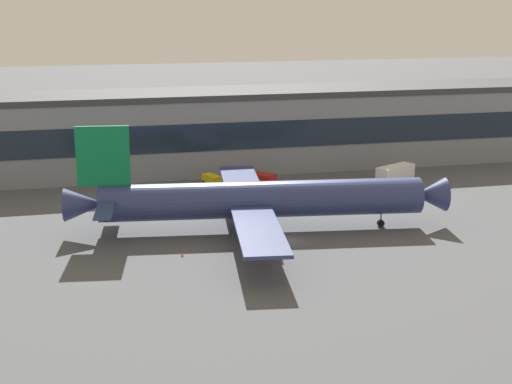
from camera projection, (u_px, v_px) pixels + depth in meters
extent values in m
plane|color=#4C4F54|center=(285.00, 241.00, 109.14)|extent=(600.00, 600.00, 0.00)
cube|color=gray|center=(221.00, 133.00, 152.61)|extent=(147.80, 16.21, 14.92)
cube|color=#38383D|center=(221.00, 93.00, 150.58)|extent=(150.76, 16.54, 1.20)
cube|color=#192333|center=(229.00, 136.00, 144.75)|extent=(144.85, 0.16, 5.37)
cylinder|color=navy|center=(262.00, 199.00, 112.63)|extent=(48.64, 11.73, 5.49)
cone|color=navy|center=(429.00, 195.00, 115.27)|extent=(5.58, 5.82, 5.22)
cone|color=navy|center=(85.00, 204.00, 109.96)|extent=(6.63, 5.69, 4.94)
cube|color=#0C723F|center=(103.00, 156.00, 108.46)|extent=(7.69, 1.50, 8.79)
cube|color=navy|center=(112.00, 188.00, 115.91)|extent=(3.67, 10.11, 0.30)
cube|color=navy|center=(105.00, 209.00, 104.29)|extent=(3.67, 10.11, 0.30)
cube|color=navy|center=(241.00, 182.00, 125.67)|extent=(8.78, 22.35, 0.50)
cube|color=navy|center=(259.00, 231.00, 99.45)|extent=(8.78, 22.35, 0.50)
cylinder|color=#99999E|center=(249.00, 198.00, 123.11)|extent=(4.88, 3.58, 3.02)
cylinder|color=#99999E|center=(264.00, 236.00, 103.18)|extent=(4.88, 3.58, 3.02)
cylinder|color=black|center=(381.00, 223.00, 115.60)|extent=(1.16, 0.64, 1.10)
cylinder|color=slate|center=(381.00, 215.00, 115.26)|extent=(0.24, 0.24, 2.13)
cylinder|color=black|center=(245.00, 223.00, 115.85)|extent=(1.16, 0.64, 1.10)
cylinder|color=slate|center=(245.00, 214.00, 115.51)|extent=(0.24, 0.24, 2.13)
cylinder|color=black|center=(248.00, 232.00, 111.09)|extent=(1.16, 0.64, 1.10)
cylinder|color=slate|center=(248.00, 224.00, 110.76)|extent=(0.24, 0.24, 2.13)
cube|color=yellow|center=(212.00, 179.00, 141.16)|extent=(3.40, 4.79, 1.50)
cube|color=black|center=(216.00, 179.00, 140.13)|extent=(2.20, 2.08, 0.38)
cylinder|color=black|center=(220.00, 184.00, 140.62)|extent=(0.54, 0.76, 0.70)
cylinder|color=black|center=(213.00, 185.00, 139.66)|extent=(0.54, 0.76, 0.70)
cylinder|color=black|center=(212.00, 181.00, 143.05)|extent=(0.54, 0.76, 0.70)
cylinder|color=black|center=(204.00, 182.00, 142.09)|extent=(0.54, 0.76, 0.70)
cube|color=red|center=(262.00, 177.00, 142.61)|extent=(5.00, 5.38, 1.40)
cube|color=black|center=(257.00, 175.00, 143.34)|extent=(2.92, 2.80, 0.35)
cylinder|color=black|center=(252.00, 181.00, 142.91)|extent=(0.67, 0.74, 0.70)
cylinder|color=black|center=(259.00, 179.00, 144.69)|extent=(0.67, 0.74, 0.70)
cylinder|color=black|center=(266.00, 184.00, 140.89)|extent=(0.67, 0.74, 0.70)
cylinder|color=black|center=(273.00, 181.00, 142.66)|extent=(0.67, 0.74, 0.70)
cube|color=white|center=(395.00, 173.00, 142.32)|extent=(8.72, 6.46, 3.00)
cube|color=black|center=(403.00, 169.00, 143.66)|extent=(3.81, 3.67, 0.75)
cylinder|color=black|center=(399.00, 178.00, 145.50)|extent=(0.76, 0.60, 0.70)
cylinder|color=black|center=(410.00, 180.00, 143.69)|extent=(0.76, 0.60, 0.70)
cylinder|color=black|center=(380.00, 182.00, 141.70)|extent=(0.76, 0.60, 0.70)
cylinder|color=black|center=(390.00, 185.00, 139.88)|extent=(0.76, 0.60, 0.70)
cone|color=#F2590C|center=(284.00, 244.00, 106.78)|extent=(0.51, 0.51, 0.64)
cone|color=#F2590C|center=(182.00, 254.00, 102.40)|extent=(0.45, 0.45, 0.56)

